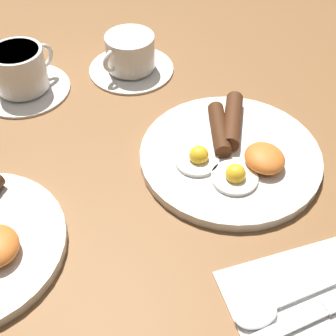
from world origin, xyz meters
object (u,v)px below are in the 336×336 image
at_px(breakfast_plate_near, 231,154).
at_px(teacup_far, 21,74).
at_px(knife, 326,308).
at_px(teacup_near, 130,56).
at_px(spoon, 270,308).

bearing_deg(breakfast_plate_near, teacup_far, 42.03).
distance_m(breakfast_plate_near, knife, 0.25).
relative_size(breakfast_plate_near, teacup_near, 1.73).
bearing_deg(teacup_far, knife, -155.62).
bearing_deg(knife, breakfast_plate_near, -94.77).
height_order(knife, spoon, spoon).
bearing_deg(breakfast_plate_near, knife, 177.64).
relative_size(teacup_far, knife, 0.81).
distance_m(knife, spoon, 0.06).
height_order(teacup_far, knife, teacup_far).
height_order(breakfast_plate_near, spoon, breakfast_plate_near).
distance_m(teacup_far, knife, 0.59).
distance_m(breakfast_plate_near, teacup_far, 0.38).
relative_size(breakfast_plate_near, spoon, 1.46).
relative_size(teacup_near, spoon, 0.84).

